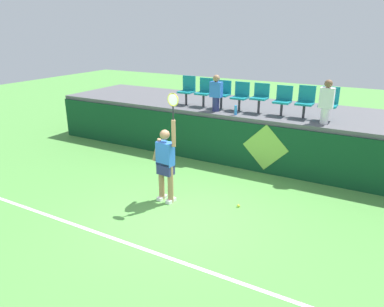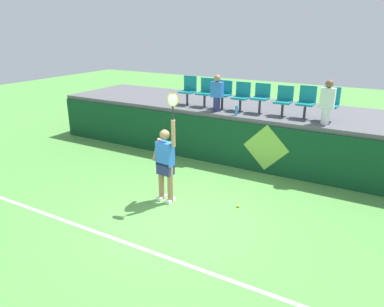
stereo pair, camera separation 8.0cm
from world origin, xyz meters
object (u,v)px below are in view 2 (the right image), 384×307
at_px(water_bottle, 236,110).
at_px(stadium_chair_6, 306,101).
at_px(tennis_ball, 238,206).
at_px(stadium_chair_2, 223,93).
at_px(stadium_chair_7, 330,102).
at_px(stadium_chair_3, 242,95).
at_px(tennis_player, 165,162).
at_px(stadium_chair_1, 206,91).
at_px(stadium_chair_4, 261,96).
at_px(stadium_chair_0, 188,89).
at_px(spectator_0, 217,92).
at_px(spectator_1, 327,101).
at_px(stadium_chair_5, 284,99).

relative_size(water_bottle, stadium_chair_6, 0.31).
bearing_deg(tennis_ball, stadium_chair_2, 121.38).
xyz_separation_m(stadium_chair_2, stadium_chair_7, (3.02, 0.01, 0.01)).
xyz_separation_m(stadium_chair_3, stadium_chair_6, (1.85, 0.00, 0.02)).
height_order(tennis_player, water_bottle, tennis_player).
xyz_separation_m(stadium_chair_1, stadium_chair_4, (1.76, -0.01, -0.00)).
relative_size(stadium_chair_2, stadium_chair_4, 1.00).
distance_m(stadium_chair_0, stadium_chair_2, 1.21).
bearing_deg(stadium_chair_7, tennis_ball, -111.08).
height_order(tennis_ball, stadium_chair_4, stadium_chair_4).
height_order(tennis_player, stadium_chair_6, tennis_player).
relative_size(tennis_player, stadium_chair_7, 2.90).
distance_m(spectator_0, spectator_1, 3.02).
relative_size(water_bottle, stadium_chair_4, 0.32).
distance_m(water_bottle, stadium_chair_5, 1.32).
height_order(stadium_chair_5, stadium_chair_7, stadium_chair_7).
xyz_separation_m(tennis_ball, stadium_chair_3, (-1.27, 3.03, 1.88)).
bearing_deg(stadium_chair_3, stadium_chair_6, 0.06).
bearing_deg(tennis_ball, stadium_chair_1, 128.84).
distance_m(stadium_chair_5, spectator_0, 1.88).
bearing_deg(stadium_chair_2, stadium_chair_0, 179.61).
distance_m(stadium_chair_0, stadium_chair_3, 1.78).
relative_size(tennis_player, tennis_ball, 38.09).
bearing_deg(tennis_ball, tennis_player, -161.59).
xyz_separation_m(water_bottle, stadium_chair_6, (1.73, 0.61, 0.34)).
height_order(stadium_chair_6, spectator_0, spectator_0).
height_order(stadium_chair_2, stadium_chair_3, stadium_chair_2).
xyz_separation_m(stadium_chair_0, stadium_chair_3, (1.78, -0.00, -0.03)).
relative_size(stadium_chair_6, spectator_1, 0.77).
xyz_separation_m(stadium_chair_2, spectator_1, (3.02, -0.39, 0.11)).
relative_size(tennis_ball, spectator_1, 0.06).
bearing_deg(spectator_0, tennis_player, -84.74).
height_order(stadium_chair_0, stadium_chair_7, stadium_chair_0).
bearing_deg(stadium_chair_4, tennis_player, -103.96).
distance_m(stadium_chair_6, spectator_1, 0.72).
bearing_deg(water_bottle, stadium_chair_0, 162.15).
relative_size(stadium_chair_0, spectator_0, 0.84).
xyz_separation_m(tennis_ball, water_bottle, (-1.15, 2.43, 1.56)).
bearing_deg(stadium_chair_2, stadium_chair_6, 0.15).
relative_size(tennis_player, stadium_chair_5, 3.12).
bearing_deg(stadium_chair_7, spectator_0, -171.64).
bearing_deg(tennis_ball, stadium_chair_6, 79.23).
relative_size(stadium_chair_3, spectator_1, 0.74).
relative_size(tennis_ball, stadium_chair_7, 0.08).
height_order(stadium_chair_0, stadium_chair_3, stadium_chair_0).
relative_size(water_bottle, stadium_chair_0, 0.30).
relative_size(stadium_chair_7, spectator_0, 0.83).
bearing_deg(stadium_chair_7, stadium_chair_6, -179.99).
height_order(tennis_player, stadium_chair_3, tennis_player).
xyz_separation_m(stadium_chair_5, stadium_chair_6, (0.60, 0.00, 0.02)).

